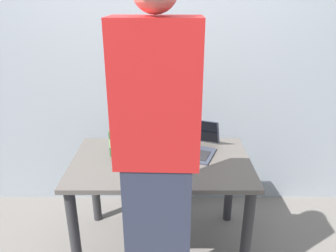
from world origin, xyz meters
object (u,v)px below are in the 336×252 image
object	(u,v)px
laptop	(195,144)
beer_bottle_amber	(133,138)
beer_bottle_brown	(115,140)
person_figure	(158,166)
coffee_mug	(149,149)

from	to	relation	value
laptop	beer_bottle_amber	xyz separation A→B (m)	(-0.44, -0.07, 0.08)
beer_bottle_brown	person_figure	size ratio (longest dim) A/B	0.16
beer_bottle_amber	beer_bottle_brown	bearing A→B (deg)	-177.43
laptop	beer_bottle_amber	size ratio (longest dim) A/B	1.36
beer_bottle_amber	coffee_mug	world-z (taller)	beer_bottle_amber
beer_bottle_brown	beer_bottle_amber	bearing A→B (deg)	2.57
beer_bottle_amber	person_figure	xyz separation A→B (m)	(0.20, -0.62, 0.13)
laptop	beer_bottle_brown	xyz separation A→B (m)	(-0.56, -0.08, 0.07)
beer_bottle_amber	coffee_mug	size ratio (longest dim) A/B	3.05
beer_bottle_amber	beer_bottle_brown	xyz separation A→B (m)	(-0.12, -0.01, -0.01)
person_figure	beer_bottle_amber	bearing A→B (deg)	107.70
laptop	beer_bottle_brown	size ratio (longest dim) A/B	1.44
coffee_mug	beer_bottle_brown	bearing A→B (deg)	-176.57
laptop	beer_bottle_brown	distance (m)	0.57
beer_bottle_amber	person_figure	bearing A→B (deg)	-72.30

